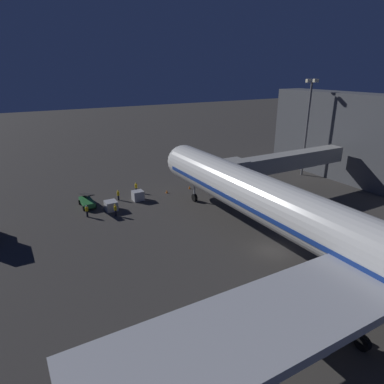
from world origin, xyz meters
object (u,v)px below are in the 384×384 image
(jet_bridge, at_px, (279,163))
(ground_crew_by_belt_loader, at_px, (87,211))
(belt_loader, at_px, (87,201))
(traffic_cone_nose_starboard, at_px, (167,192))
(baggage_container_near_belt, at_px, (138,196))
(traffic_cone_nose_port, at_px, (190,187))
(airliner_at_gate, at_px, (369,250))
(ground_crew_near_nose_gear, at_px, (115,209))
(baggage_container_mid_row, at_px, (111,206))
(ground_crew_marshaller_fwd, at_px, (136,187))
(ground_crew_under_port_wing, at_px, (118,195))
(apron_floodlight_mast, at_px, (308,121))

(jet_bridge, relative_size, ground_crew_by_belt_loader, 13.61)
(belt_loader, xyz_separation_m, traffic_cone_nose_starboard, (-13.08, 0.67, -0.57))
(baggage_container_near_belt, xyz_separation_m, traffic_cone_nose_port, (-9.82, -0.71, -0.50))
(airliner_at_gate, bearing_deg, ground_crew_near_nose_gear, -66.84)
(baggage_container_mid_row, height_order, ground_crew_marshaller_fwd, ground_crew_marshaller_fwd)
(belt_loader, xyz_separation_m, baggage_container_near_belt, (-7.66, 1.39, -0.07))
(baggage_container_near_belt, relative_size, ground_crew_by_belt_loader, 0.96)
(ground_crew_by_belt_loader, relative_size, ground_crew_marshaller_fwd, 1.00)
(ground_crew_near_nose_gear, distance_m, traffic_cone_nose_starboard, 11.57)
(airliner_at_gate, xyz_separation_m, baggage_container_near_belt, (7.62, -33.76, -4.80))
(belt_loader, xyz_separation_m, ground_crew_near_nose_gear, (-2.66, 5.64, 0.16))
(airliner_at_gate, xyz_separation_m, ground_crew_under_port_wing, (10.32, -35.34, -4.65))
(ground_crew_under_port_wing, bearing_deg, baggage_container_mid_row, 57.07)
(ground_crew_marshaller_fwd, height_order, ground_crew_under_port_wing, ground_crew_marshaller_fwd)
(baggage_container_near_belt, relative_size, baggage_container_mid_row, 0.91)
(baggage_container_near_belt, height_order, ground_crew_near_nose_gear, ground_crew_near_nose_gear)
(baggage_container_mid_row, distance_m, traffic_cone_nose_port, 14.96)
(belt_loader, bearing_deg, baggage_container_mid_row, 130.36)
(airliner_at_gate, height_order, baggage_container_mid_row, airliner_at_gate)
(apron_floodlight_mast, bearing_deg, ground_crew_marshaller_fwd, -11.38)
(airliner_at_gate, distance_m, ground_crew_near_nose_gear, 32.42)
(baggage_container_near_belt, relative_size, ground_crew_near_nose_gear, 0.93)
(baggage_container_near_belt, bearing_deg, ground_crew_under_port_wing, -30.27)
(ground_crew_by_belt_loader, relative_size, traffic_cone_nose_port, 3.20)
(ground_crew_near_nose_gear, bearing_deg, traffic_cone_nose_port, -161.48)
(ground_crew_marshaller_fwd, relative_size, traffic_cone_nose_port, 3.18)
(baggage_container_near_belt, height_order, ground_crew_marshaller_fwd, ground_crew_marshaller_fwd)
(baggage_container_near_belt, bearing_deg, ground_crew_by_belt_loader, 16.86)
(airliner_at_gate, relative_size, ground_crew_near_nose_gear, 38.80)
(belt_loader, xyz_separation_m, ground_crew_by_belt_loader, (0.94, 3.99, 0.13))
(airliner_at_gate, bearing_deg, traffic_cone_nose_starboard, -86.35)
(ground_crew_under_port_wing, distance_m, traffic_cone_nose_port, 12.56)
(airliner_at_gate, relative_size, ground_crew_by_belt_loader, 39.87)
(ground_crew_under_port_wing, relative_size, traffic_cone_nose_starboard, 3.05)
(apron_floodlight_mast, bearing_deg, ground_crew_by_belt_loader, -0.44)
(jet_bridge, distance_m, ground_crew_under_port_wing, 25.99)
(jet_bridge, distance_m, ground_crew_marshaller_fwd, 23.74)
(ground_crew_under_port_wing, bearing_deg, traffic_cone_nose_port, 176.06)
(ground_crew_by_belt_loader, bearing_deg, baggage_container_near_belt, -163.14)
(airliner_at_gate, height_order, ground_crew_marshaller_fwd, airliner_at_gate)
(ground_crew_by_belt_loader, relative_size, ground_crew_under_port_wing, 1.05)
(belt_loader, xyz_separation_m, ground_crew_under_port_wing, (-4.96, -0.19, 0.08))
(belt_loader, relative_size, ground_crew_near_nose_gear, 3.90)
(baggage_container_near_belt, height_order, traffic_cone_nose_port, baggage_container_near_belt)
(baggage_container_near_belt, distance_m, traffic_cone_nose_port, 9.86)
(baggage_container_near_belt, xyz_separation_m, ground_crew_under_port_wing, (2.70, -1.57, 0.15))
(baggage_container_near_belt, bearing_deg, baggage_container_mid_row, 20.59)
(apron_floodlight_mast, bearing_deg, baggage_container_near_belt, -5.05)
(airliner_at_gate, bearing_deg, ground_crew_marshaller_fwd, -80.00)
(belt_loader, bearing_deg, jet_bridge, 158.83)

